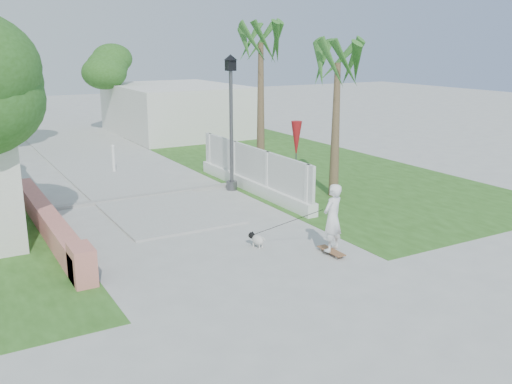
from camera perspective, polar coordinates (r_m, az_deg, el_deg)
ground at (r=13.26m, az=-2.59°, el=-6.51°), size 90.00×90.00×0.00m
path_strip at (r=31.88m, az=-19.38°, el=5.29°), size 3.20×36.00×0.06m
curb at (r=18.54m, az=-11.12°, el=-0.40°), size 6.50×0.25×0.10m
grass_right at (r=23.32m, az=3.71°, el=2.83°), size 8.00×20.00×0.01m
pink_wall at (r=15.42m, az=-19.84°, el=-3.10°), size 0.45×8.20×0.80m
lattice_fence at (r=18.87m, az=-0.39°, el=1.69°), size 0.35×7.00×1.50m
building_right at (r=31.45m, az=-8.00°, el=8.19°), size 6.00×8.00×2.60m
street_lamp at (r=18.73m, az=-2.50°, el=7.43°), size 0.44×0.44×4.44m
bollard at (r=22.21m, az=-14.07°, el=3.34°), size 0.14×0.14×1.09m
patio_umbrella at (r=18.94m, az=4.06°, el=5.23°), size 0.36×0.36×2.30m
tree_path_right at (r=32.26m, az=-14.18°, el=11.97°), size 3.00×3.00×4.79m
palm_far at (r=20.28m, az=0.49°, el=13.83°), size 1.80×1.80×5.30m
palm_near at (r=18.00m, az=8.16°, el=11.89°), size 1.80×1.80×4.70m
skateboarder at (r=13.40m, az=4.16°, el=-2.97°), size 1.59×1.89×1.69m
dog at (r=13.81m, az=0.07°, el=-4.74°), size 0.37×0.51×0.37m
parked_car at (r=44.85m, az=-23.65°, el=8.37°), size 4.73×2.20×1.57m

